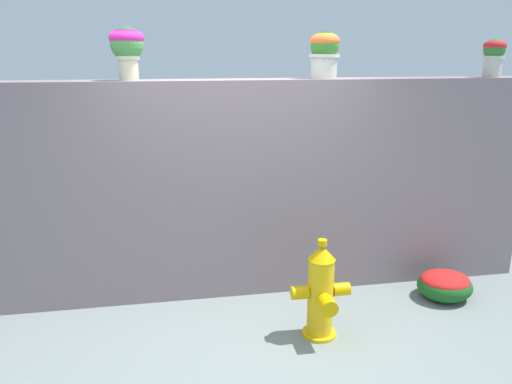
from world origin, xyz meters
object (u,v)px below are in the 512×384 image
(fire_hydrant, at_px, (321,293))
(flower_bush_left, at_px, (445,284))
(potted_plant_3, at_px, (494,54))
(potted_plant_2, at_px, (324,51))
(potted_plant_1, at_px, (127,46))

(fire_hydrant, relative_size, flower_bush_left, 1.62)
(potted_plant_3, distance_m, flower_bush_left, 2.32)
(potted_plant_2, height_order, potted_plant_3, potted_plant_2)
(potted_plant_1, height_order, fire_hydrant, potted_plant_1)
(potted_plant_1, distance_m, flower_bush_left, 3.71)
(potted_plant_2, height_order, fire_hydrant, potted_plant_2)
(potted_plant_2, xyz_separation_m, flower_bush_left, (1.12, -0.58, -2.19))
(potted_plant_2, bearing_deg, flower_bush_left, -27.38)
(fire_hydrant, height_order, flower_bush_left, fire_hydrant)
(potted_plant_3, bearing_deg, fire_hydrant, -153.90)
(flower_bush_left, bearing_deg, potted_plant_3, 42.13)
(potted_plant_3, bearing_deg, flower_bush_left, -137.87)
(potted_plant_1, height_order, flower_bush_left, potted_plant_1)
(potted_plant_3, height_order, flower_bush_left, potted_plant_3)
(potted_plant_2, relative_size, flower_bush_left, 0.80)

